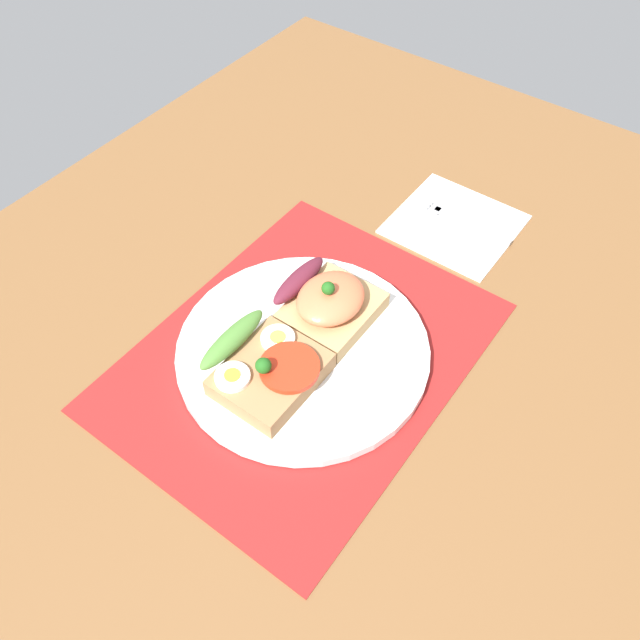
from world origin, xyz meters
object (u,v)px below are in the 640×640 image
(napkin, at_px, (455,223))
(fork, at_px, (456,218))
(sandwich_salmon, at_px, (327,302))
(plate, at_px, (303,350))
(sandwich_egg_tomato, at_px, (265,367))

(napkin, height_order, fork, fork)
(sandwich_salmon, xyz_separation_m, napkin, (0.22, -0.04, -0.03))
(plate, relative_size, fork, 1.88)
(sandwich_egg_tomato, relative_size, napkin, 0.73)
(sandwich_egg_tomato, height_order, fork, sandwich_egg_tomato)
(napkin, xyz_separation_m, fork, (0.00, 0.00, 0.00))
(plate, relative_size, napkin, 1.83)
(plate, distance_m, sandwich_salmon, 0.06)
(napkin, relative_size, fork, 1.03)
(sandwich_salmon, xyz_separation_m, fork, (0.23, -0.03, -0.03))
(sandwich_egg_tomato, bearing_deg, napkin, -6.62)
(sandwich_egg_tomato, distance_m, napkin, 0.33)
(napkin, bearing_deg, plate, 173.68)
(plate, xyz_separation_m, napkin, (0.27, -0.03, -0.01))
(plate, relative_size, sandwich_salmon, 2.70)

